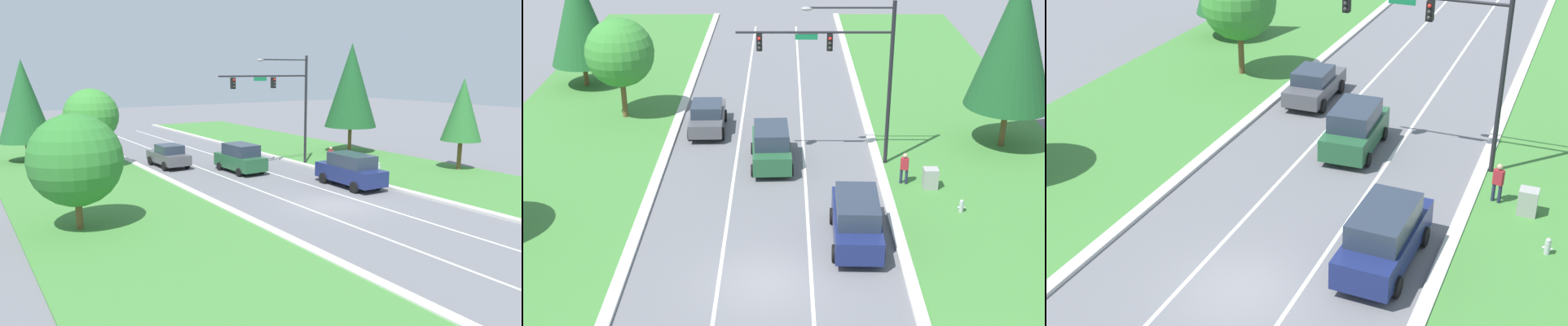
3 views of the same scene
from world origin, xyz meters
TOP-DOWN VIEW (x-y plane):
  - ground_plane at (0.00, 0.00)m, footprint 160.00×160.00m
  - curb_strip_right at (5.65, 0.00)m, footprint 0.50×90.00m
  - curb_strip_left at (-5.65, 0.00)m, footprint 0.50×90.00m
  - grass_verge_right at (10.90, 0.00)m, footprint 10.00×90.00m
  - grass_verge_left at (-10.90, 0.00)m, footprint 10.00×90.00m
  - lane_stripe_inner_left at (-1.80, 0.00)m, footprint 0.14×81.00m
  - lane_stripe_inner_right at (1.80, 0.00)m, footprint 0.14×81.00m
  - traffic_signal_mast at (3.91, 11.02)m, footprint 7.75×0.41m
  - graphite_sedan at (-3.70, 15.69)m, footprint 2.16×4.65m
  - navy_suv at (3.78, 3.06)m, footprint 2.24×5.13m
  - forest_suv at (0.07, 10.98)m, footprint 2.28×4.60m
  - utility_cabinet at (7.83, 8.05)m, footprint 0.70×0.60m
  - pedestrian at (6.62, 8.54)m, footprint 0.43×0.32m
  - fire_hydrant at (8.80, 5.59)m, footprint 0.34×0.20m
  - conifer_near_right_tree at (12.74, 13.31)m, footprint 4.60×4.60m
  - oak_near_left_tree at (-8.90, 17.77)m, footprint 4.05×4.05m
  - conifer_far_right_tree at (14.41, 2.91)m, footprint 2.90×2.90m
  - oak_far_left_tree at (-13.23, 2.81)m, footprint 4.33×4.33m
  - conifer_mid_left_tree at (-12.75, 23.73)m, footprint 4.17×4.17m

SIDE VIEW (x-z plane):
  - ground_plane at x=0.00m, z-range 0.00..0.00m
  - lane_stripe_inner_left at x=-1.80m, z-range 0.00..0.01m
  - lane_stripe_inner_right at x=1.80m, z-range 0.00..0.01m
  - grass_verge_right at x=10.90m, z-range 0.00..0.08m
  - grass_verge_left at x=-10.90m, z-range 0.00..0.08m
  - curb_strip_right at x=5.65m, z-range 0.00..0.15m
  - curb_strip_left at x=-5.65m, z-range 0.00..0.15m
  - fire_hydrant at x=8.80m, z-range -0.01..0.69m
  - utility_cabinet at x=7.83m, z-range 0.00..1.10m
  - graphite_sedan at x=-3.70m, z-range 0.00..1.77m
  - pedestrian at x=6.62m, z-range 0.09..1.78m
  - forest_suv at x=0.07m, z-range 0.00..2.10m
  - navy_suv at x=3.78m, z-range 0.02..2.18m
  - oak_far_left_tree at x=-13.23m, z-range 0.60..6.15m
  - oak_near_left_tree at x=-8.90m, z-range 1.02..7.13m
  - conifer_far_right_tree at x=14.41m, z-range 1.10..8.00m
  - conifer_mid_left_tree at x=-12.75m, z-range 0.83..9.17m
  - traffic_signal_mast at x=3.91m, z-range 1.38..9.94m
  - conifer_near_right_tree at x=12.74m, z-range 1.20..10.99m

